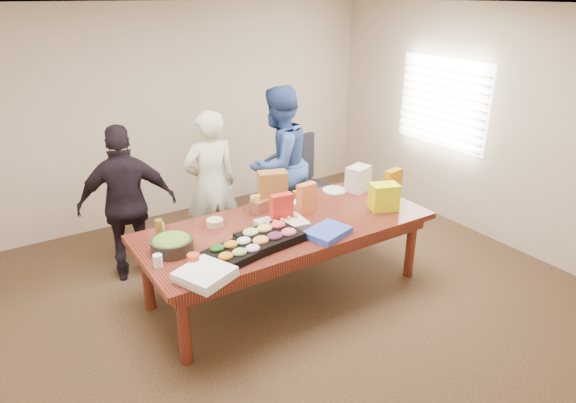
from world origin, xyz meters
TOP-DOWN VIEW (x-y plane):
  - floor at (0.00, 0.00)m, footprint 5.50×5.00m
  - ceiling at (0.00, 0.00)m, footprint 5.50×5.00m
  - wall_back at (0.00, 2.50)m, footprint 5.50×0.04m
  - wall_front at (0.00, -2.50)m, footprint 5.50×0.04m
  - wall_right at (2.75, 0.00)m, footprint 0.04×5.00m
  - window_panel at (2.72, 0.60)m, footprint 0.03×1.40m
  - window_blinds at (2.68, 0.60)m, footprint 0.04×1.36m
  - conference_table at (0.00, 0.00)m, footprint 2.80×1.20m
  - office_chair at (1.08, 1.16)m, footprint 0.65×0.65m
  - person_center at (-0.27, 1.11)m, footprint 0.64×0.45m
  - person_right at (0.62, 1.14)m, footprint 1.07×0.95m
  - person_left at (-1.18, 1.13)m, footprint 1.03×0.63m
  - veggie_tray at (-0.70, -0.31)m, footprint 0.51×0.44m
  - fruit_tray at (-0.32, -0.23)m, footprint 0.55×0.46m
  - sheet_cake at (-0.09, -0.07)m, footprint 0.46×0.36m
  - salad_bowl at (-1.11, 0.06)m, footprint 0.46×0.46m
  - chip_bag_blue at (0.19, -0.41)m, footprint 0.46×0.39m
  - chip_bag_red at (-0.05, 0.01)m, footprint 0.22×0.11m
  - chip_bag_yellow at (1.30, -0.07)m, footprint 0.22×0.12m
  - chip_bag_orange at (0.31, 0.11)m, footprint 0.21×0.11m
  - mayo_jar at (-0.08, 0.47)m, footprint 0.10×0.10m
  - mustard_bottle at (-0.09, 0.40)m, footprint 0.06×0.06m
  - dressing_bottle at (-1.13, 0.32)m, footprint 0.08×0.08m
  - ranch_bottle at (-1.11, 0.33)m, footprint 0.07×0.07m
  - banana_bunch at (0.53, 0.46)m, footprint 0.23×0.14m
  - bread_loaf at (0.01, 0.40)m, footprint 0.34×0.20m
  - kraft_bag at (0.11, 0.43)m, footprint 0.32×0.25m
  - red_cup at (-1.07, -0.31)m, footprint 0.12×0.12m
  - clear_cup_a at (-1.30, -0.12)m, footprint 0.09×0.09m
  - clear_cup_b at (-1.04, 0.07)m, footprint 0.10×0.10m
  - pizza_box_lower at (-1.06, -0.50)m, footprint 0.49×0.49m
  - pizza_box_upper at (-1.07, -0.51)m, footprint 0.49×0.49m
  - plate_a at (0.91, 0.43)m, footprint 0.29×0.29m
  - plate_b at (0.52, 0.48)m, footprint 0.23×0.23m
  - dip_bowl_a at (0.28, 0.30)m, footprint 0.16×0.16m
  - dip_bowl_b at (-0.59, 0.33)m, footprint 0.18×0.18m
  - grocery_bag_white at (1.13, 0.30)m, footprint 0.31×0.26m
  - grocery_bag_yellow at (1.02, -0.24)m, footprint 0.32×0.27m

SIDE VIEW (x-z plane):
  - floor at x=0.00m, z-range -0.02..0.00m
  - conference_table at x=0.00m, z-range 0.00..0.75m
  - office_chair at x=1.08m, z-range 0.00..1.09m
  - plate_b at x=0.52m, z-range 0.75..0.76m
  - plate_a at x=0.91m, z-range 0.75..0.77m
  - pizza_box_lower at x=-1.06m, z-range 0.75..0.79m
  - dip_bowl_a at x=0.28m, z-range 0.75..0.81m
  - chip_bag_blue at x=0.19m, z-range 0.75..0.81m
  - dip_bowl_b at x=-0.59m, z-range 0.75..0.81m
  - veggie_tray at x=-0.70m, z-range 0.75..0.82m
  - banana_bunch at x=0.53m, z-range 0.75..0.82m
  - sheet_cake at x=-0.09m, z-range 0.75..0.83m
  - fruit_tray at x=-0.32m, z-range 0.75..0.83m
  - clear_cup_a at x=-1.30m, z-range 0.75..0.86m
  - clear_cup_b at x=-1.04m, z-range 0.75..0.86m
  - salad_bowl at x=-1.11m, z-range 0.75..0.87m
  - bread_loaf at x=0.01m, z-range 0.75..0.88m
  - pizza_box_upper at x=-1.07m, z-range 0.79..0.84m
  - red_cup at x=-1.07m, z-range 0.75..0.88m
  - person_left at x=-1.18m, z-range 0.00..1.64m
  - mayo_jar at x=-0.08m, z-range 0.75..0.89m
  - ranch_bottle at x=-1.11m, z-range 0.75..0.91m
  - person_center at x=-0.27m, z-range 0.00..1.67m
  - mustard_bottle at x=-0.09m, z-range 0.75..0.93m
  - dressing_bottle at x=-1.13m, z-range 0.75..0.95m
  - grocery_bag_yellow at x=1.02m, z-range 0.75..1.02m
  - grocery_bag_white at x=1.13m, z-range 0.75..1.03m
  - chip_bag_orange at x=0.31m, z-range 0.75..1.06m
  - chip_bag_red at x=-0.05m, z-range 0.75..1.06m
  - chip_bag_yellow at x=1.30m, z-range 0.75..1.07m
  - person_right at x=0.62m, z-range 0.00..1.83m
  - kraft_bag at x=0.11m, z-range 0.75..1.12m
  - wall_back at x=0.00m, z-range 0.00..2.70m
  - wall_front at x=0.00m, z-range 0.00..2.70m
  - wall_right at x=2.75m, z-range 0.00..2.70m
  - window_panel at x=2.72m, z-range 0.95..2.05m
  - window_blinds at x=2.68m, z-range 1.00..2.00m
  - ceiling at x=0.00m, z-range 2.70..2.72m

